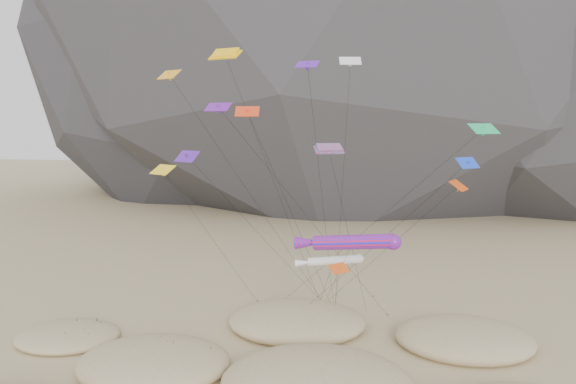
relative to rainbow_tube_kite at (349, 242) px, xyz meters
name	(u,v)px	position (x,y,z in m)	size (l,w,h in m)	color
dune_grass	(279,374)	(-5.28, -2.38, -10.16)	(39.88, 28.35, 1.52)	black
kite_stakes	(335,307)	(-1.70, 16.14, -10.85)	(19.59, 8.40, 0.30)	#3F2D1E
rainbow_tube_kite	(349,242)	(0.00, 0.00, 0.00)	(8.57, 17.42, 11.97)	#DF1745
white_tube_kite	(331,261)	(-1.63, 3.88, -2.51)	(5.97, 15.46, 9.09)	silver
orange_parafoil	(226,57)	(-11.02, 5.37, 15.10)	(9.42, 12.74, 26.91)	yellow
multi_parafoil	(330,151)	(-1.80, 3.55, 7.02)	(4.90, 13.42, 18.69)	red
delta_kites	(304,145)	(-4.05, 4.20, 7.52)	(29.84, 19.10, 26.19)	#F84D0D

